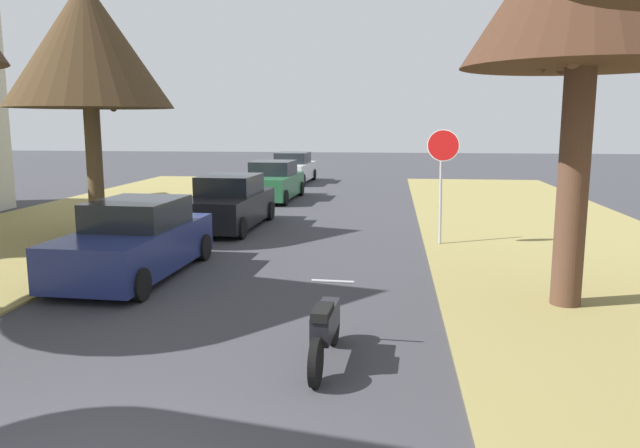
# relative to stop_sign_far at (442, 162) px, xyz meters

# --- Properties ---
(stop_sign_far) EXTENTS (0.81, 0.63, 2.93)m
(stop_sign_far) POSITION_rel_stop_sign_far_xyz_m (0.00, 0.00, 0.00)
(stop_sign_far) COLOR #9EA0A5
(stop_sign_far) RESTS_ON grass_verge_right
(street_tree_left_mid_b) EXTENTS (4.24, 4.24, 6.70)m
(street_tree_left_mid_b) POSITION_rel_stop_sign_far_xyz_m (-9.07, -0.38, 2.93)
(street_tree_left_mid_b) COLOR #4F3E27
(street_tree_left_mid_b) RESTS_ON grass_verge_left
(parked_sedan_navy) EXTENTS (2.09, 4.47, 1.57)m
(parked_sedan_navy) POSITION_rel_stop_sign_far_xyz_m (-6.48, -3.93, -1.44)
(parked_sedan_navy) COLOR navy
(parked_sedan_navy) RESTS_ON ground
(parked_sedan_black) EXTENTS (2.09, 4.47, 1.57)m
(parked_sedan_black) POSITION_rel_stop_sign_far_xyz_m (-6.12, 1.98, -1.44)
(parked_sedan_black) COLOR black
(parked_sedan_black) RESTS_ON ground
(parked_sedan_green) EXTENTS (2.09, 4.47, 1.57)m
(parked_sedan_green) POSITION_rel_stop_sign_far_xyz_m (-6.11, 8.75, -1.44)
(parked_sedan_green) COLOR #28663D
(parked_sedan_green) RESTS_ON ground
(parked_sedan_white) EXTENTS (2.09, 4.47, 1.57)m
(parked_sedan_white) POSITION_rel_stop_sign_far_xyz_m (-6.46, 15.87, -1.44)
(parked_sedan_white) COLOR white
(parked_sedan_white) RESTS_ON ground
(parked_motorcycle) EXTENTS (0.60, 2.05, 0.97)m
(parked_motorcycle) POSITION_rel_stop_sign_far_xyz_m (-2.09, -8.11, -1.68)
(parked_motorcycle) COLOR black
(parked_motorcycle) RESTS_ON ground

